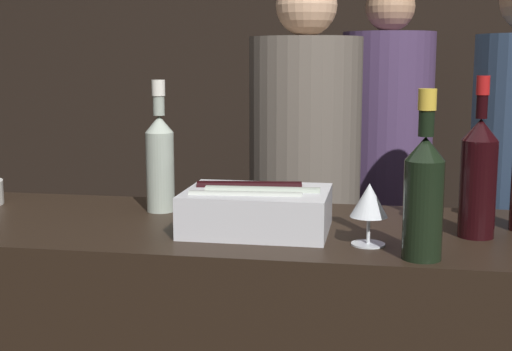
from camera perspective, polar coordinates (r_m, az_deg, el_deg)
The scene contains 8 objects.
wall_back_chalkboard at distance 3.70m, azimuth 5.36°, elevation 8.73°, with size 6.40×0.06×2.80m.
ice_bin_with_bottles at distance 1.70m, azimuth -0.03°, elevation -2.57°, with size 0.34×0.25×0.11m.
wine_glass at distance 1.58m, azimuth 9.04°, elevation -2.12°, with size 0.08×0.08×0.14m.
red_wine_bottle_tall at distance 1.70m, azimuth 17.37°, elevation 0.11°, with size 0.08×0.08×0.37m.
champagne_bottle at distance 1.48m, azimuth 13.28°, elevation -1.22°, with size 0.08×0.08×0.35m.
white_wine_bottle at distance 1.92m, azimuth -7.70°, elevation 1.41°, with size 0.08×0.08×0.35m.
person_blond_tee at distance 3.19m, azimuth 10.32°, elevation 0.87°, with size 0.40×0.40×1.76m.
person_grey_polo at distance 2.54m, azimuth 3.89°, elevation -1.68°, with size 0.39×0.39×1.72m.
Camera 1 is at (0.30, -1.39, 1.44)m, focal length 50.00 mm.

